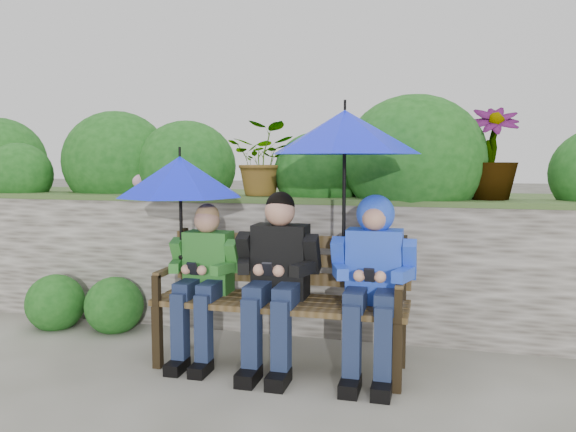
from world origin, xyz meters
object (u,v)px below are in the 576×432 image
(boy_right, at_px, (373,271))
(boy_middle, at_px, (277,272))
(park_bench, at_px, (283,291))
(umbrella_right, at_px, (345,132))
(umbrella_left, at_px, (180,177))
(boy_left, at_px, (203,274))

(boy_right, bearing_deg, boy_middle, -178.67)
(park_bench, distance_m, umbrella_right, 1.07)
(park_bench, xyz_separation_m, umbrella_left, (-0.68, -0.05, 0.73))
(park_bench, bearing_deg, boy_left, -172.73)
(boy_left, height_order, boy_middle, boy_middle)
(boy_right, relative_size, umbrella_left, 1.32)
(boy_right, distance_m, umbrella_right, 0.85)
(park_bench, distance_m, boy_middle, 0.15)
(park_bench, xyz_separation_m, boy_left, (-0.52, -0.07, 0.10))
(boy_left, xyz_separation_m, umbrella_left, (-0.16, 0.02, 0.63))
(boy_left, bearing_deg, umbrella_right, 3.83)
(park_bench, distance_m, boy_left, 0.53)
(boy_left, distance_m, boy_right, 1.10)
(boy_middle, height_order, boy_right, boy_middle)
(boy_middle, bearing_deg, umbrella_right, 9.65)
(umbrella_right, bearing_deg, park_bench, 179.25)
(boy_middle, xyz_separation_m, umbrella_left, (-0.66, 0.03, 0.59))
(boy_right, xyz_separation_m, umbrella_left, (-1.26, 0.01, 0.55))
(park_bench, relative_size, boy_middle, 1.43)
(boy_left, xyz_separation_m, boy_right, (1.10, 0.01, 0.07))
(boy_left, relative_size, boy_middle, 0.92)
(boy_middle, distance_m, boy_right, 0.60)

